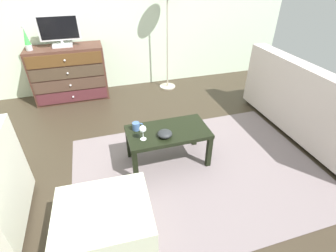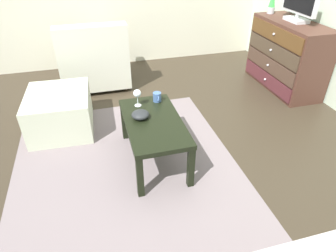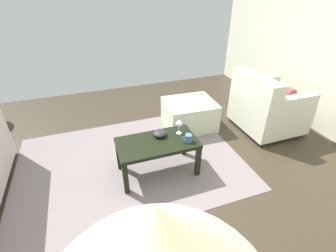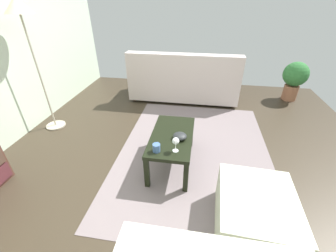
{
  "view_description": "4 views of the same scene",
  "coord_description": "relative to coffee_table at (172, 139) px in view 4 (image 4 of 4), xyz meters",
  "views": [
    {
      "loc": [
        -0.68,
        -1.99,
        1.89
      ],
      "look_at": [
        -0.11,
        -0.11,
        0.59
      ],
      "focal_mm": 26.68,
      "sensor_mm": 36.0,
      "label": 1
    },
    {
      "loc": [
        1.97,
        -0.37,
        1.72
      ],
      "look_at": [
        0.14,
        0.13,
        0.47
      ],
      "focal_mm": 31.64,
      "sensor_mm": 36.0,
      "label": 2
    },
    {
      "loc": [
        0.54,
        2.1,
        1.9
      ],
      "look_at": [
        -0.24,
        -0.09,
        0.48
      ],
      "focal_mm": 26.02,
      "sensor_mm": 36.0,
      "label": 3
    },
    {
      "loc": [
        -2.03,
        -0.21,
        1.75
      ],
      "look_at": [
        -0.21,
        0.08,
        0.62
      ],
      "focal_mm": 22.94,
      "sensor_mm": 36.0,
      "label": 4
    }
  ],
  "objects": [
    {
      "name": "ottoman",
      "position": [
        -0.74,
        -0.8,
        -0.15
      ],
      "size": [
        0.73,
        0.63,
        0.4
      ],
      "primitive_type": "cube",
      "rotation": [
        0.0,
        0.0,
        -0.04
      ],
      "color": "beige",
      "rests_on": "ground_plane"
    },
    {
      "name": "potted_plant",
      "position": [
        2.2,
        -1.98,
        0.08
      ],
      "size": [
        0.44,
        0.44,
        0.72
      ],
      "color": "brown",
      "rests_on": "ground_plane"
    },
    {
      "name": "ground_plane",
      "position": [
        0.06,
        -0.06,
        -0.38
      ],
      "size": [
        5.58,
        5.13,
        0.05
      ],
      "primitive_type": "cube",
      "color": "#342B1F"
    },
    {
      "name": "wine_glass",
      "position": [
        -0.28,
        -0.08,
        0.18
      ],
      "size": [
        0.07,
        0.07,
        0.16
      ],
      "color": "silver",
      "rests_on": "coffee_table"
    },
    {
      "name": "coffee_table",
      "position": [
        0.0,
        0.0,
        0.0
      ],
      "size": [
        0.86,
        0.46,
        0.41
      ],
      "color": "black",
      "rests_on": "ground_plane"
    },
    {
      "name": "area_rug",
      "position": [
        0.26,
        -0.26,
        -0.35
      ],
      "size": [
        2.6,
        1.9,
        0.01
      ],
      "primitive_type": "cube",
      "color": "slate",
      "rests_on": "ground_plane"
    },
    {
      "name": "mug",
      "position": [
        -0.31,
        0.11,
        0.1
      ],
      "size": [
        0.11,
        0.08,
        0.08
      ],
      "color": "#3F5E93",
      "rests_on": "coffee_table"
    },
    {
      "name": "bowl_decorative",
      "position": [
        -0.06,
        -0.09,
        0.09
      ],
      "size": [
        0.15,
        0.15,
        0.07
      ],
      "primitive_type": "ellipsoid",
      "color": "#232628",
      "rests_on": "coffee_table"
    },
    {
      "name": "couch_large",
      "position": [
        1.93,
        0.05,
        -0.01
      ],
      "size": [
        0.85,
        1.98,
        0.91
      ],
      "color": "#332319",
      "rests_on": "ground_plane"
    },
    {
      "name": "standing_lamp",
      "position": [
        0.57,
        1.9,
        1.13
      ],
      "size": [
        0.32,
        0.32,
        1.74
      ],
      "color": "#A59E8C",
      "rests_on": "ground_plane"
    }
  ]
}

